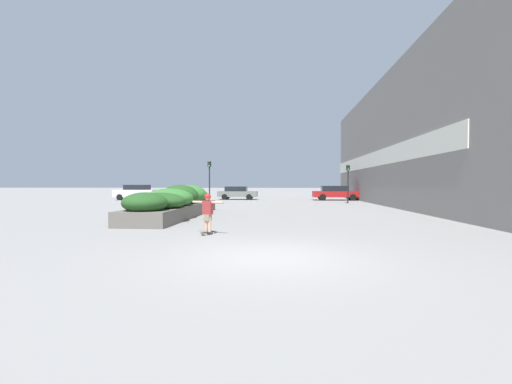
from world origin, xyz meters
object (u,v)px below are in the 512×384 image
object	(u,v)px
skateboarder	(208,209)
car_center_left	(336,193)
skateboard	(208,233)
traffic_light_right	(348,177)
car_leftmost	(433,192)
traffic_light_left	(209,175)
car_center_right	(237,193)
car_rightmost	(136,192)

from	to	relation	value
skateboarder	car_center_left	xyz separation A→B (m)	(7.83, 24.57, -0.06)
skateboard	skateboarder	world-z (taller)	skateboarder
skateboarder	traffic_light_right	distance (m)	20.58
car_leftmost	traffic_light_left	world-z (taller)	traffic_light_left
skateboard	car_leftmost	xyz separation A→B (m)	(17.69, 25.22, 0.80)
car_leftmost	car_center_right	bearing A→B (deg)	89.82
traffic_light_left	skateboard	bearing A→B (deg)	-77.99
car_center_left	traffic_light_left	bearing A→B (deg)	-61.40
traffic_light_right	car_center_right	bearing A→B (deg)	148.46
skateboard	car_center_left	xyz separation A→B (m)	(7.83, 24.57, 0.71)
skateboard	car_center_left	size ratio (longest dim) A/B	0.12
car_leftmost	traffic_light_right	xyz separation A→B (m)	(-9.71, -6.30, 1.37)
skateboarder	traffic_light_right	world-z (taller)	traffic_light_right
skateboarder	car_rightmost	distance (m)	26.76
skateboard	car_rightmost	xyz separation A→B (m)	(-12.74, 23.53, 0.75)
car_leftmost	car_center_right	size ratio (longest dim) A/B	0.99
skateboarder	car_rightmost	world-z (taller)	car_rightmost
car_center_right	traffic_light_right	bearing A→B (deg)	58.46
skateboard	car_rightmost	size ratio (longest dim) A/B	0.14
skateboard	traffic_light_right	world-z (taller)	traffic_light_right
skateboarder	car_rightmost	bearing A→B (deg)	140.83
car_center_right	traffic_light_right	xyz separation A→B (m)	(10.37, -6.36, 1.51)
car_center_left	car_rightmost	distance (m)	20.59
car_leftmost	car_center_left	xyz separation A→B (m)	(-9.86, -0.65, -0.09)
skateboard	car_leftmost	size ratio (longest dim) A/B	0.15
car_center_left	car_rightmost	size ratio (longest dim) A/B	1.15
skateboard	car_rightmost	distance (m)	26.77
skateboarder	car_center_right	size ratio (longest dim) A/B	0.30
car_center_left	traffic_light_left	size ratio (longest dim) A/B	1.33
car_center_right	car_rightmost	world-z (taller)	car_rightmost
skateboard	car_center_right	world-z (taller)	car_center_right
car_center_left	traffic_light_right	distance (m)	5.84
car_leftmost	car_rightmost	size ratio (longest dim) A/B	0.98
skateboarder	traffic_light_right	xyz separation A→B (m)	(7.98, 18.92, 1.40)
car_rightmost	traffic_light_left	size ratio (longest dim) A/B	1.16
skateboard	skateboarder	xyz separation A→B (m)	(0.00, 0.00, 0.77)
car_center_left	car_rightmost	bearing A→B (deg)	-87.09
skateboard	traffic_light_left	distance (m)	18.75
skateboarder	car_center_right	xyz separation A→B (m)	(-2.39, 25.28, -0.11)
car_rightmost	traffic_light_right	size ratio (longest dim) A/B	1.28
car_rightmost	traffic_light_right	distance (m)	21.27
car_leftmost	traffic_light_right	world-z (taller)	traffic_light_right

